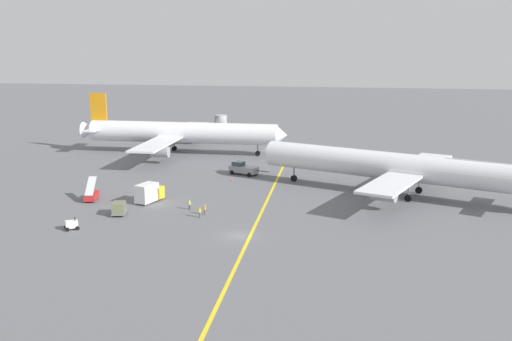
% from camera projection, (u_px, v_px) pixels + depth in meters
% --- Properties ---
extents(ground_plane, '(600.00, 600.00, 0.00)m').
position_uv_depth(ground_plane, '(239.00, 236.00, 86.87)').
color(ground_plane, slate).
extents(taxiway_stripe, '(3.56, 119.97, 0.01)m').
position_uv_depth(taxiway_stripe, '(259.00, 217.00, 96.27)').
color(taxiway_stripe, yellow).
rests_on(taxiway_stripe, ground).
extents(airliner_at_gate_left, '(54.26, 48.95, 15.27)m').
position_uv_depth(airliner_at_gate_left, '(181.00, 133.00, 150.26)').
color(airliner_at_gate_left, silver).
rests_on(airliner_at_gate_left, ground).
extents(airliner_being_pushed, '(56.19, 38.67, 16.10)m').
position_uv_depth(airliner_being_pushed, '(398.00, 167.00, 108.87)').
color(airliner_being_pushed, silver).
rests_on(airliner_being_pushed, ground).
extents(pushback_tug, '(9.27, 4.98, 3.03)m').
position_uv_depth(pushback_tug, '(243.00, 169.00, 127.19)').
color(pushback_tug, gray).
rests_on(pushback_tug, ground).
extents(gse_gpu_cart_small, '(2.64, 2.51, 1.90)m').
position_uv_depth(gse_gpu_cart_small, '(72.00, 224.00, 89.72)').
color(gse_gpu_cart_small, silver).
rests_on(gse_gpu_cart_small, ground).
extents(gse_catering_truck_tall, '(4.03, 6.29, 3.50)m').
position_uv_depth(gse_catering_truck_tall, '(149.00, 193.00, 104.91)').
color(gse_catering_truck_tall, gold).
rests_on(gse_catering_truck_tall, ground).
extents(gse_stair_truck_yellow, '(2.94, 4.90, 4.06)m').
position_uv_depth(gse_stair_truck_yellow, '(92.00, 195.00, 106.35)').
color(gse_stair_truck_yellow, red).
rests_on(gse_stair_truck_yellow, ground).
extents(gse_container_dolly_flat, '(2.89, 3.63, 2.15)m').
position_uv_depth(gse_container_dolly_flat, '(119.00, 208.00, 97.18)').
color(gse_container_dolly_flat, slate).
rests_on(gse_container_dolly_flat, ground).
extents(ground_crew_ramp_agent_by_cones, '(0.36, 0.36, 1.68)m').
position_uv_depth(ground_crew_ramp_agent_by_cones, '(190.00, 205.00, 100.45)').
color(ground_crew_ramp_agent_by_cones, '#2D3351').
rests_on(ground_crew_ramp_agent_by_cones, ground).
extents(ground_crew_wing_walker_right, '(0.36, 0.47, 1.75)m').
position_uv_depth(ground_crew_wing_walker_right, '(205.00, 209.00, 97.44)').
color(ground_crew_wing_walker_right, '#4C4C51').
rests_on(ground_crew_wing_walker_right, ground).
extents(ground_crew_marshaller_foreground, '(0.41, 0.42, 1.75)m').
position_uv_depth(ground_crew_marshaller_foreground, '(200.00, 212.00, 95.79)').
color(ground_crew_marshaller_foreground, '#4C4C51').
rests_on(ground_crew_marshaller_foreground, ground).
extents(traffic_cone_nose_left, '(0.44, 0.44, 0.60)m').
position_uv_depth(traffic_cone_nose_left, '(232.00, 180.00, 121.41)').
color(traffic_cone_nose_left, orange).
rests_on(traffic_cone_nose_left, ground).
extents(jet_bridge, '(8.22, 19.89, 6.22)m').
position_uv_depth(jet_bridge, '(222.00, 124.00, 174.03)').
color(jet_bridge, '#B7B7BC').
rests_on(jet_bridge, ground).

